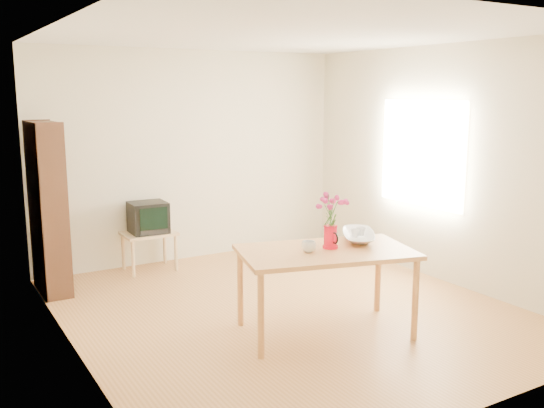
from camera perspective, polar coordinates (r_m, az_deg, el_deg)
room at (r=5.69m, az=1.77°, el=2.55°), size 4.50×4.50×4.50m
table at (r=5.27m, az=5.08°, el=-5.13°), size 1.64×1.19×0.75m
tv_stand at (r=7.30m, az=-11.51°, el=-3.19°), size 0.60×0.45×0.46m
bookshelf at (r=6.72m, az=-20.29°, el=-0.87°), size 0.28×0.70×1.80m
pitcher at (r=5.29m, az=5.50°, el=-3.19°), size 0.13×0.21×0.20m
flowers at (r=5.23m, az=5.56°, el=-0.43°), size 0.23×0.23×0.32m
mug at (r=5.15m, az=3.48°, el=-4.03°), size 0.15×0.15×0.10m
bowl at (r=5.59m, az=8.17°, el=-1.32°), size 0.60×0.60×0.40m
teacup_a at (r=5.58m, az=7.84°, el=-1.79°), size 0.10×0.10×0.06m
teacup_b at (r=5.64m, az=8.39°, el=-1.64°), size 0.08×0.08×0.07m
television at (r=7.26m, az=-11.61°, el=-1.19°), size 0.43×0.41×0.36m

